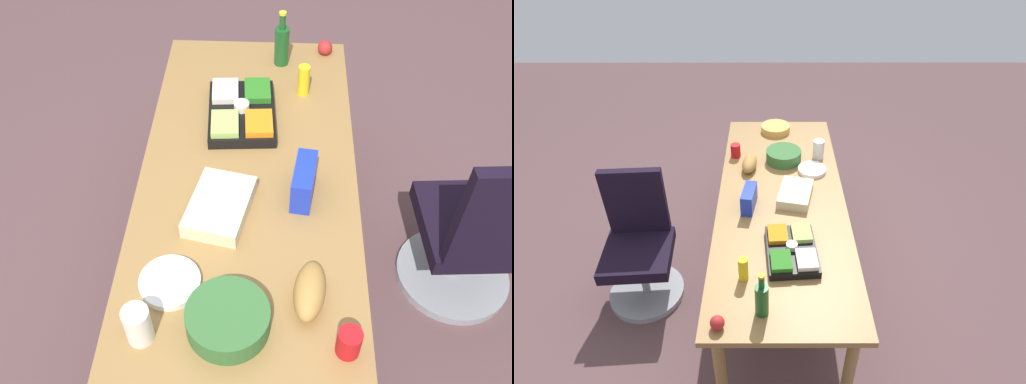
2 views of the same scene
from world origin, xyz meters
TOP-DOWN VIEW (x-y plane):
  - ground_plane at (0.00, 0.00)m, footprint 10.00×10.00m
  - conference_table at (0.00, 0.00)m, footprint 2.38×0.91m
  - office_chair at (0.19, -1.04)m, footprint 0.56×0.56m
  - chip_bag_blue at (0.11, -0.23)m, footprint 0.23×0.11m
  - wine_bottle at (1.01, -0.13)m, footprint 0.08×0.08m
  - veggie_tray at (0.57, 0.05)m, footprint 0.44×0.33m
  - mustard_bottle at (0.77, -0.23)m, footprint 0.07×0.07m
  - apple_red at (1.10, -0.35)m, footprint 0.10×0.10m
  - paper_plate_stack at (-0.34, 0.25)m, footprint 0.27×0.27m
  - salad_bowl at (-0.50, 0.03)m, footprint 0.31×0.31m
  - bread_loaf at (-0.38, -0.24)m, footprint 0.25×0.14m
  - mayo_jar at (-0.55, 0.31)m, footprint 0.11×0.11m
  - sheet_cake at (-0.00, 0.10)m, footprint 0.36×0.28m
  - red_solo_cup at (-0.57, -0.37)m, footprint 0.08×0.08m

SIDE VIEW (x-z plane):
  - ground_plane at x=0.00m, z-range 0.00..0.00m
  - office_chair at x=0.19m, z-range -0.12..0.89m
  - conference_table at x=0.00m, z-range 0.30..1.06m
  - paper_plate_stack at x=-0.34m, z-range 0.75..0.78m
  - sheet_cake at x=0.00m, z-range 0.75..0.82m
  - veggie_tray at x=0.57m, z-range 0.75..0.83m
  - apple_red at x=1.10m, z-range 0.75..0.83m
  - salad_bowl at x=-0.50m, z-range 0.75..0.85m
  - bread_loaf at x=-0.38m, z-range 0.75..0.85m
  - red_solo_cup at x=-0.57m, z-range 0.75..0.86m
  - chip_bag_blue at x=0.11m, z-range 0.75..0.90m
  - mustard_bottle at x=0.77m, z-range 0.75..0.90m
  - mayo_jar at x=-0.55m, z-range 0.75..0.91m
  - wine_bottle at x=1.01m, z-range 0.72..1.01m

